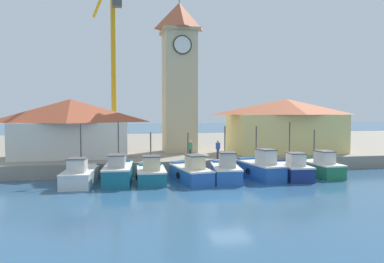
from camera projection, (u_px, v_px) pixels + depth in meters
ground_plane at (230, 197)px, 22.99m from camera, size 300.00×300.00×0.00m
quay_wharf at (165, 146)px, 50.76m from camera, size 120.00×40.00×1.14m
fishing_boat_far_left at (80, 175)px, 26.70m from camera, size 2.55×4.84×4.40m
fishing_boat_left_outer at (118, 172)px, 27.44m from camera, size 2.42×5.09×4.57m
fishing_boat_left_inner at (151, 173)px, 27.62m from camera, size 2.32×4.23×3.70m
fishing_boat_mid_left at (191, 172)px, 27.91m from camera, size 2.51×5.32×3.63m
fishing_boat_center at (226, 171)px, 28.23m from camera, size 2.66×4.83×4.13m
fishing_boat_mid_right at (260, 168)px, 29.25m from camera, size 2.42×5.23×4.09m
fishing_boat_right_inner at (292, 169)px, 29.30m from camera, size 2.26×4.50×4.44m
fishing_boat_right_outer at (319, 167)px, 30.82m from camera, size 2.06×5.19×3.74m
clock_tower at (179, 74)px, 38.09m from camera, size 3.67×3.67×16.72m
warehouse_left at (71, 127)px, 33.70m from camera, size 10.20×5.41×5.24m
warehouse_right at (286, 125)px, 37.89m from camera, size 11.32×6.00×5.40m
port_crane_near at (113, 82)px, 41.27m from camera, size 3.49×8.22×19.58m
dock_worker_near_tower at (190, 149)px, 32.41m from camera, size 0.34×0.22×1.62m
dock_worker_along_quay at (218, 149)px, 32.53m from camera, size 0.34×0.22×1.62m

